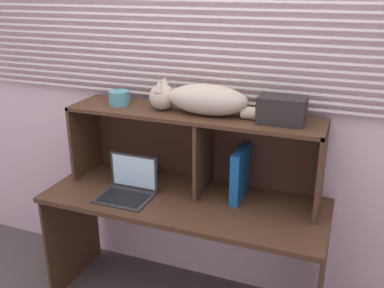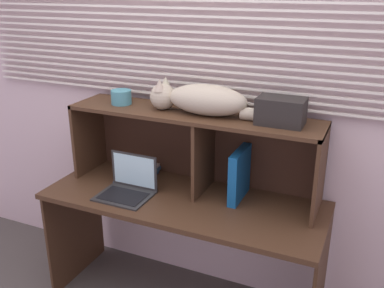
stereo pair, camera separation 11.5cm
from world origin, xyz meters
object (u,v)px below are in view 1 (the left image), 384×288
object	(u,v)px
laptop	(128,188)
binder_upright	(240,174)
storage_box	(282,110)
book_stack	(136,174)
small_basket	(119,98)
cat	(201,99)

from	to	relation	value
laptop	binder_upright	world-z (taller)	binder_upright
binder_upright	storage_box	xyz separation A→B (m)	(0.21, 0.00, 0.40)
book_stack	storage_box	size ratio (longest dim) A/B	1.08
binder_upright	small_basket	distance (m)	0.84
cat	laptop	bearing A→B (deg)	-150.09
laptop	small_basket	world-z (taller)	small_basket
binder_upright	small_basket	xyz separation A→B (m)	(-0.76, 0.00, 0.37)
book_stack	cat	bearing A→B (deg)	-0.26
cat	small_basket	bearing A→B (deg)	180.00
laptop	small_basket	distance (m)	0.54
small_basket	storage_box	bearing A→B (deg)	0.00
binder_upright	storage_box	distance (m)	0.45
laptop	binder_upright	bearing A→B (deg)	19.21
storage_box	book_stack	bearing A→B (deg)	179.87
binder_upright	storage_box	size ratio (longest dim) A/B	1.22
laptop	storage_box	world-z (taller)	storage_box
book_stack	storage_box	world-z (taller)	storage_box
small_basket	storage_box	distance (m)	0.96
cat	binder_upright	xyz separation A→B (m)	(0.24, 0.00, -0.41)
laptop	storage_box	xyz separation A→B (m)	(0.81, 0.21, 0.50)
binder_upright	book_stack	distance (m)	0.68
laptop	binder_upright	xyz separation A→B (m)	(0.61, 0.21, 0.10)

